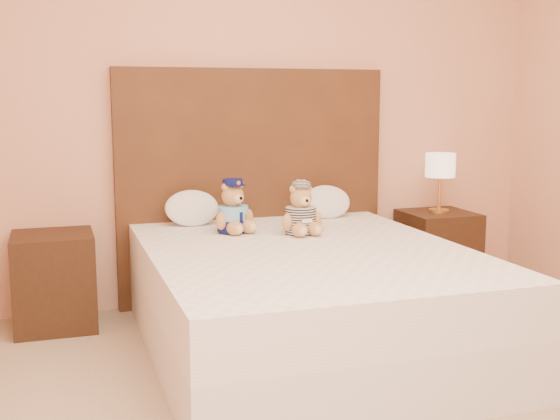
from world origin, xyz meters
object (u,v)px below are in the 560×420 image
object	(u,v)px
nightstand_right	(437,252)
teddy_police	(233,206)
teddy_prisoner	(301,209)
nightstand_left	(54,281)
pillow_left	(192,206)
pillow_right	(327,200)
lamp	(440,168)
bed	(306,299)

from	to	relation	value
nightstand_right	teddy_police	distance (m)	1.59
teddy_police	teddy_prisoner	xyz separation A→B (m)	(0.35, -0.17, -0.01)
nightstand_left	pillow_left	distance (m)	0.90
pillow_right	teddy_police	bearing A→B (deg)	-156.80
lamp	teddy_prisoner	distance (m)	1.24
bed	pillow_left	bearing A→B (deg)	117.68
nightstand_right	teddy_police	world-z (taller)	teddy_police
lamp	pillow_left	xyz separation A→B (m)	(-1.69, 0.03, -0.18)
nightstand_right	teddy_prisoner	world-z (taller)	teddy_prisoner
pillow_right	pillow_left	bearing A→B (deg)	180.00
bed	pillow_left	distance (m)	1.02
teddy_prisoner	nightstand_left	bearing A→B (deg)	156.04
nightstand_left	lamp	world-z (taller)	lamp
teddy_prisoner	pillow_right	distance (m)	0.58
bed	teddy_police	size ratio (longest dim) A/B	6.56
pillow_left	pillow_right	bearing A→B (deg)	0.00
nightstand_left	teddy_police	distance (m)	1.12
nightstand_left	teddy_prisoner	size ratio (longest dim) A/B	1.90
bed	teddy_police	xyz separation A→B (m)	(-0.25, 0.53, 0.43)
nightstand_left	pillow_right	distance (m)	1.74
pillow_left	teddy_prisoner	bearing A→B (deg)	-41.28
nightstand_left	teddy_police	xyz separation A→B (m)	(1.00, -0.27, 0.43)
pillow_left	nightstand_left	bearing A→B (deg)	-177.89
nightstand_right	pillow_left	world-z (taller)	pillow_left
teddy_police	teddy_prisoner	size ratio (longest dim) A/B	1.06
nightstand_right	pillow_right	size ratio (longest dim) A/B	1.71
lamp	nightstand_right	bearing A→B (deg)	0.00
bed	teddy_prisoner	xyz separation A→B (m)	(0.10, 0.36, 0.42)
teddy_police	lamp	bearing A→B (deg)	-11.03
lamp	teddy_police	distance (m)	1.54
bed	teddy_prisoner	bearing A→B (deg)	74.65
nightstand_left	teddy_prisoner	bearing A→B (deg)	-18.03
lamp	pillow_right	bearing A→B (deg)	177.87
nightstand_right	teddy_prisoner	bearing A→B (deg)	-159.12
teddy_prisoner	pillow_right	world-z (taller)	teddy_prisoner
teddy_police	pillow_left	distance (m)	0.35
teddy_police	nightstand_right	bearing A→B (deg)	-11.03
pillow_right	nightstand_right	bearing A→B (deg)	-2.13
nightstand_right	teddy_police	bearing A→B (deg)	-169.86
bed	nightstand_left	bearing A→B (deg)	147.38
lamp	pillow_right	world-z (taller)	lamp
bed	nightstand_right	size ratio (longest dim) A/B	3.64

